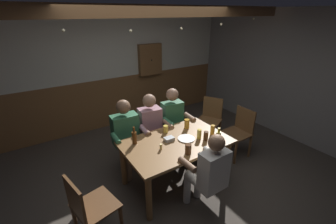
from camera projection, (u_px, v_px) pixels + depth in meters
ground_plane at (177, 183)px, 3.53m from camera, size 6.68×6.68×0.00m
back_wall_upper at (108, 44)px, 4.72m from camera, size 5.57×0.12×1.41m
back_wall_wainscot at (114, 101)px, 5.22m from camera, size 5.57×0.12×1.11m
side_wall_concrete at (297, 77)px, 4.44m from camera, size 0.12×4.90×2.52m
ceiling_beam at (155, 11)px, 2.97m from camera, size 5.01×0.14×0.16m
dining_table at (176, 148)px, 3.31m from camera, size 1.52×0.94×0.73m
person_0 at (127, 133)px, 3.60m from camera, size 0.57×0.53×1.21m
person_1 at (152, 126)px, 3.82m from camera, size 0.53×0.56×1.21m
person_2 at (174, 119)px, 4.04m from camera, size 0.53×0.53×1.23m
person_3 at (208, 171)px, 2.77m from camera, size 0.50×0.51×1.20m
chair_empty_near_right at (210, 118)px, 4.55m from camera, size 0.59×0.59×0.88m
chair_empty_near_left at (88, 208)px, 2.47m from camera, size 0.52×0.52×0.88m
chair_empty_far_end at (239, 131)px, 4.07m from camera, size 0.44×0.44×0.88m
table_candle at (161, 147)px, 3.06m from camera, size 0.04×0.04×0.08m
condiment_caddy at (169, 139)px, 3.28m from camera, size 0.14×0.10×0.05m
plate_0 at (186, 139)px, 3.32m from camera, size 0.25×0.25×0.01m
bottle_0 at (218, 138)px, 3.11m from camera, size 0.07×0.07×0.28m
bottle_1 at (134, 137)px, 3.17m from camera, size 0.07×0.07×0.26m
pint_glass_0 at (206, 136)px, 3.28m from camera, size 0.07×0.07×0.13m
pint_glass_1 at (213, 130)px, 3.42m from camera, size 0.06×0.06×0.15m
pint_glass_2 at (188, 149)px, 2.95m from camera, size 0.08×0.08×0.14m
pint_glass_3 at (166, 129)px, 3.48m from camera, size 0.07×0.07×0.12m
pint_glass_4 at (199, 134)px, 3.31m from camera, size 0.06×0.06×0.15m
pint_glass_5 at (187, 124)px, 3.61m from camera, size 0.08×0.08×0.15m
wall_dart_cabinet at (150, 60)px, 5.23m from camera, size 0.56×0.15×0.70m
string_lights at (158, 26)px, 3.00m from camera, size 3.93×0.04×0.14m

